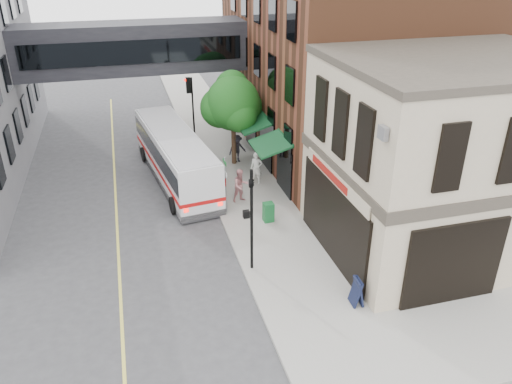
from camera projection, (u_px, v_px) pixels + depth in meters
ground at (255, 301)px, 19.20m from camera, size 120.00×120.00×0.00m
sidewalk_main at (228, 158)px, 31.70m from camera, size 4.00×60.00×0.15m
corner_building at (446, 157)px, 21.16m from camera, size 10.19×8.12×8.45m
brick_building at (345, 38)px, 31.35m from camera, size 13.76×18.00×14.00m
skyway_bridge at (133, 48)px, 31.08m from camera, size 14.00×3.18×3.00m
traffic_signal_near at (251, 208)px, 19.67m from camera, size 0.44×0.22×4.60m
traffic_signal_far at (190, 98)px, 32.41m from camera, size 0.53×0.28×4.50m
street_sign_pole at (225, 180)px, 24.46m from camera, size 0.08×0.75×3.00m
street_tree at (232, 103)px, 29.35m from camera, size 3.80×3.20×5.60m
lane_marking at (116, 201)px, 26.63m from camera, size 0.12×40.00×0.01m
bus at (175, 155)px, 28.29m from camera, size 3.71×10.79×2.85m
pedestrian_a at (256, 168)px, 27.90m from camera, size 0.78×0.66×1.83m
pedestrian_b at (241, 186)px, 25.94m from camera, size 0.99×0.85×1.80m
pedestrian_c at (237, 149)px, 30.66m from camera, size 1.25×0.91×1.74m
newspaper_box at (268, 212)px, 24.24m from camera, size 0.51×0.46×0.98m
sandwich_board at (357, 292)px, 18.63m from camera, size 0.43×0.64×1.10m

